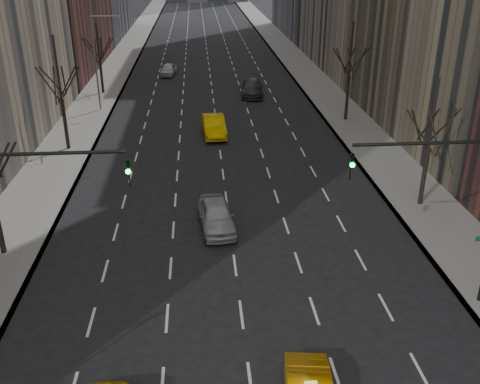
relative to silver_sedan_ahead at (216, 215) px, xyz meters
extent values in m
cube|color=slate|center=(-11.47, 49.93, -0.72)|extent=(4.50, 320.00, 0.15)
cube|color=slate|center=(13.03, 49.93, -0.72)|extent=(4.50, 320.00, 0.15)
cylinder|color=black|center=(-10.41, -1.77, 4.16)|extent=(1.74, 0.72, 2.52)
cylinder|color=black|center=(-11.22, 13.93, 1.35)|extent=(0.28, 0.28, 3.99)
cylinder|color=black|center=(-11.22, 13.93, 5.72)|extent=(0.16, 0.16, 4.75)
cylinder|color=black|center=(-11.07, 14.78, 4.58)|extent=(0.42, 1.80, 2.52)
cylinder|color=black|center=(-10.41, 14.23, 4.58)|extent=(1.74, 0.72, 2.52)
cylinder|color=black|center=(-10.56, 13.38, 4.58)|extent=(1.46, 1.25, 2.52)
cylinder|color=black|center=(-11.37, 13.08, 4.58)|extent=(0.42, 1.80, 2.52)
cylinder|color=black|center=(-12.03, 13.64, 4.58)|extent=(1.74, 0.72, 2.52)
cylinder|color=black|center=(-11.88, 14.48, 4.58)|extent=(1.46, 1.25, 2.52)
cylinder|color=black|center=(-11.22, 31.93, 1.04)|extent=(0.28, 0.28, 3.36)
cylinder|color=black|center=(-11.22, 31.93, 4.72)|extent=(0.16, 0.16, 4.00)
cylinder|color=black|center=(-11.07, 32.78, 3.95)|extent=(0.42, 1.80, 2.52)
cylinder|color=black|center=(-10.41, 32.23, 3.95)|extent=(1.74, 0.72, 2.52)
cylinder|color=black|center=(-10.56, 31.38, 3.95)|extent=(1.46, 1.25, 2.52)
cylinder|color=black|center=(-11.37, 31.08, 3.95)|extent=(0.42, 1.80, 2.52)
cylinder|color=black|center=(-12.03, 31.64, 3.95)|extent=(1.74, 0.72, 2.52)
cylinder|color=black|center=(-11.88, 32.48, 3.95)|extent=(1.46, 1.25, 2.52)
cylinder|color=black|center=(12.78, 1.93, 1.14)|extent=(0.28, 0.28, 3.57)
cylinder|color=black|center=(12.78, 1.93, 5.05)|extent=(0.16, 0.16, 4.25)
cylinder|color=black|center=(12.93, 2.78, 4.16)|extent=(0.42, 1.80, 2.52)
cylinder|color=black|center=(13.59, 2.23, 4.16)|extent=(1.74, 0.72, 2.52)
cylinder|color=black|center=(13.44, 1.38, 4.16)|extent=(1.46, 1.25, 2.52)
cylinder|color=black|center=(12.63, 1.08, 4.16)|extent=(0.42, 1.80, 2.52)
cylinder|color=black|center=(11.97, 1.64, 4.16)|extent=(1.74, 0.72, 2.52)
cylinder|color=black|center=(12.12, 2.48, 4.16)|extent=(1.46, 1.25, 2.52)
cylinder|color=black|center=(12.78, 19.93, 1.35)|extent=(0.28, 0.28, 3.99)
cylinder|color=black|center=(12.78, 19.93, 5.72)|extent=(0.16, 0.16, 4.75)
cylinder|color=black|center=(12.93, 20.78, 4.58)|extent=(0.42, 1.80, 2.52)
cylinder|color=black|center=(13.59, 20.23, 4.58)|extent=(1.74, 0.72, 2.52)
cylinder|color=black|center=(13.44, 19.38, 4.58)|extent=(1.46, 1.25, 2.52)
cylinder|color=black|center=(12.63, 19.08, 4.58)|extent=(0.42, 1.80, 2.52)
cylinder|color=black|center=(11.97, 19.64, 4.58)|extent=(1.74, 0.72, 2.52)
cylinder|color=black|center=(12.12, 20.48, 4.58)|extent=(1.46, 1.25, 2.52)
cylinder|color=black|center=(-6.77, -8.07, 6.96)|extent=(6.50, 0.14, 0.14)
imported|color=black|center=(-3.52, -8.07, 6.06)|extent=(0.18, 0.22, 1.10)
sphere|color=#0CFF33|center=(-3.52, -8.25, 6.21)|extent=(0.20, 0.20, 0.20)
cylinder|color=black|center=(8.33, -8.07, 6.96)|extent=(6.50, 0.14, 0.14)
imported|color=black|center=(5.08, -8.07, 6.06)|extent=(0.18, 0.22, 1.10)
sphere|color=#0CFF33|center=(5.08, -8.25, 6.21)|extent=(0.20, 0.20, 0.20)
cylinder|color=slate|center=(-10.42, 24.93, 3.86)|extent=(0.16, 0.16, 9.00)
cylinder|color=slate|center=(-9.12, 24.93, 8.16)|extent=(2.60, 0.14, 0.14)
cube|color=slate|center=(-7.92, 24.93, 8.06)|extent=(0.50, 0.22, 0.15)
imported|color=#A0A3A8|center=(0.00, 0.00, 0.00)|extent=(2.29, 4.79, 1.58)
imported|color=#E0B304|center=(0.45, 16.70, 0.05)|extent=(2.07, 5.21, 1.68)
imported|color=#2D2D32|center=(5.00, 29.84, 0.04)|extent=(2.78, 5.89, 1.66)
imported|color=silver|center=(-4.42, 40.71, -0.08)|extent=(2.16, 4.36, 1.43)
camera|label=1|loc=(-0.80, -27.09, 13.89)|focal=40.00mm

